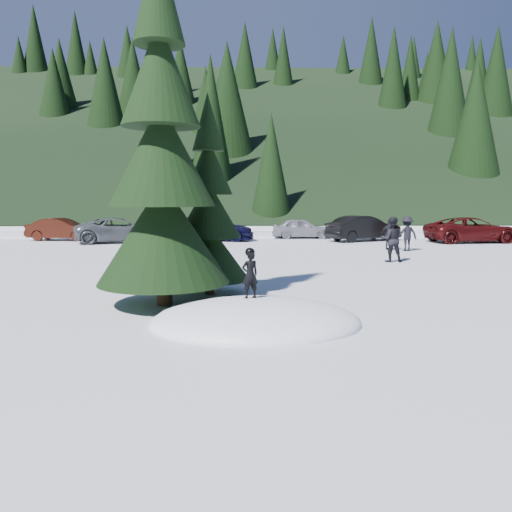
{
  "coord_description": "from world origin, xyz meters",
  "views": [
    {
      "loc": [
        -0.22,
        -10.26,
        2.65
      ],
      "look_at": [
        0.06,
        2.7,
        1.1
      ],
      "focal_mm": 35.0,
      "sensor_mm": 36.0,
      "label": 1
    }
  ],
  "objects_px": {
    "spruce_short": "(209,217)",
    "adult_0": "(392,239)",
    "car_5": "(364,228)",
    "car_4": "(302,228)",
    "adult_2": "(407,234)",
    "spruce_tall": "(162,168)",
    "car_6": "(472,230)",
    "car_1": "(62,229)",
    "adult_1": "(390,234)",
    "child_skier": "(250,275)",
    "car_2": "(120,230)",
    "car_3": "(211,228)"
  },
  "relations": [
    {
      "from": "spruce_tall",
      "to": "adult_1",
      "type": "height_order",
      "value": "spruce_tall"
    },
    {
      "from": "car_2",
      "to": "car_3",
      "type": "bearing_deg",
      "value": -97.02
    },
    {
      "from": "adult_0",
      "to": "car_2",
      "type": "xyz_separation_m",
      "value": [
        -13.23,
        9.03,
        -0.2
      ]
    },
    {
      "from": "adult_0",
      "to": "adult_2",
      "type": "bearing_deg",
      "value": -109.67
    },
    {
      "from": "adult_2",
      "to": "car_2",
      "type": "distance_m",
      "value": 15.97
    },
    {
      "from": "adult_1",
      "to": "car_3",
      "type": "xyz_separation_m",
      "value": [
        -9.24,
        5.61,
        -0.03
      ]
    },
    {
      "from": "spruce_short",
      "to": "car_1",
      "type": "xyz_separation_m",
      "value": [
        -10.14,
        17.0,
        -1.43
      ]
    },
    {
      "from": "spruce_short",
      "to": "car_4",
      "type": "distance_m",
      "value": 18.86
    },
    {
      "from": "spruce_short",
      "to": "child_skier",
      "type": "bearing_deg",
      "value": -69.58
    },
    {
      "from": "car_5",
      "to": "adult_0",
      "type": "bearing_deg",
      "value": 148.48
    },
    {
      "from": "child_skier",
      "to": "car_2",
      "type": "relative_size",
      "value": 0.2
    },
    {
      "from": "car_1",
      "to": "car_4",
      "type": "bearing_deg",
      "value": -79.99
    },
    {
      "from": "adult_1",
      "to": "car_1",
      "type": "relative_size",
      "value": 0.38
    },
    {
      "from": "adult_2",
      "to": "car_5",
      "type": "xyz_separation_m",
      "value": [
        -0.8,
        5.57,
        -0.09
      ]
    },
    {
      "from": "adult_2",
      "to": "adult_0",
      "type": "bearing_deg",
      "value": 52.2
    },
    {
      "from": "spruce_tall",
      "to": "car_6",
      "type": "height_order",
      "value": "spruce_tall"
    },
    {
      "from": "spruce_tall",
      "to": "car_3",
      "type": "distance_m",
      "value": 18.31
    },
    {
      "from": "car_3",
      "to": "child_skier",
      "type": "bearing_deg",
      "value": -165.16
    },
    {
      "from": "adult_1",
      "to": "adult_2",
      "type": "xyz_separation_m",
      "value": [
        0.7,
        -0.47,
        0.06
      ]
    },
    {
      "from": "spruce_short",
      "to": "car_2",
      "type": "bearing_deg",
      "value": 111.94
    },
    {
      "from": "adult_1",
      "to": "car_5",
      "type": "height_order",
      "value": "adult_1"
    },
    {
      "from": "spruce_tall",
      "to": "spruce_short",
      "type": "height_order",
      "value": "spruce_tall"
    },
    {
      "from": "car_4",
      "to": "car_1",
      "type": "bearing_deg",
      "value": 95.19
    },
    {
      "from": "spruce_tall",
      "to": "car_2",
      "type": "height_order",
      "value": "spruce_tall"
    },
    {
      "from": "adult_0",
      "to": "car_5",
      "type": "height_order",
      "value": "adult_0"
    },
    {
      "from": "spruce_tall",
      "to": "child_skier",
      "type": "height_order",
      "value": "spruce_tall"
    },
    {
      "from": "adult_0",
      "to": "car_1",
      "type": "distance_m",
      "value": 19.99
    },
    {
      "from": "car_3",
      "to": "car_6",
      "type": "relative_size",
      "value": 0.98
    },
    {
      "from": "spruce_tall",
      "to": "car_2",
      "type": "bearing_deg",
      "value": 107.27
    },
    {
      "from": "spruce_short",
      "to": "adult_0",
      "type": "bearing_deg",
      "value": 43.61
    },
    {
      "from": "spruce_short",
      "to": "car_3",
      "type": "height_order",
      "value": "spruce_short"
    },
    {
      "from": "car_4",
      "to": "car_6",
      "type": "bearing_deg",
      "value": -107.4
    },
    {
      "from": "car_4",
      "to": "car_5",
      "type": "xyz_separation_m",
      "value": [
        3.49,
        -2.01,
        0.11
      ]
    },
    {
      "from": "spruce_tall",
      "to": "car_6",
      "type": "xyz_separation_m",
      "value": [
        15.14,
        16.57,
        -2.59
      ]
    },
    {
      "from": "adult_1",
      "to": "car_5",
      "type": "xyz_separation_m",
      "value": [
        -0.1,
        5.11,
        -0.02
      ]
    },
    {
      "from": "spruce_tall",
      "to": "adult_0",
      "type": "xyz_separation_m",
      "value": [
        7.93,
        8.01,
        -2.4
      ]
    },
    {
      "from": "spruce_short",
      "to": "child_skier",
      "type": "relative_size",
      "value": 5.31
    },
    {
      "from": "car_1",
      "to": "car_5",
      "type": "xyz_separation_m",
      "value": [
        18.21,
        -0.77,
        0.08
      ]
    },
    {
      "from": "child_skier",
      "to": "car_4",
      "type": "relative_size",
      "value": 0.27
    },
    {
      "from": "car_5",
      "to": "car_6",
      "type": "distance_m",
      "value": 6.16
    },
    {
      "from": "adult_1",
      "to": "car_5",
      "type": "distance_m",
      "value": 5.11
    },
    {
      "from": "child_skier",
      "to": "car_5",
      "type": "bearing_deg",
      "value": -133.69
    },
    {
      "from": "adult_0",
      "to": "car_3",
      "type": "distance_m",
      "value": 12.91
    },
    {
      "from": "adult_2",
      "to": "car_6",
      "type": "distance_m",
      "value": 6.95
    },
    {
      "from": "adult_0",
      "to": "car_3",
      "type": "xyz_separation_m",
      "value": [
        -8.01,
        10.12,
        -0.17
      ]
    },
    {
      "from": "spruce_tall",
      "to": "adult_2",
      "type": "bearing_deg",
      "value": 50.68
    },
    {
      "from": "adult_2",
      "to": "car_1",
      "type": "bearing_deg",
      "value": -30.67
    },
    {
      "from": "spruce_short",
      "to": "car_2",
      "type": "relative_size",
      "value": 1.04
    },
    {
      "from": "car_3",
      "to": "car_1",
      "type": "bearing_deg",
      "value": 96.83
    },
    {
      "from": "adult_2",
      "to": "car_3",
      "type": "bearing_deg",
      "value": -43.62
    }
  ]
}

